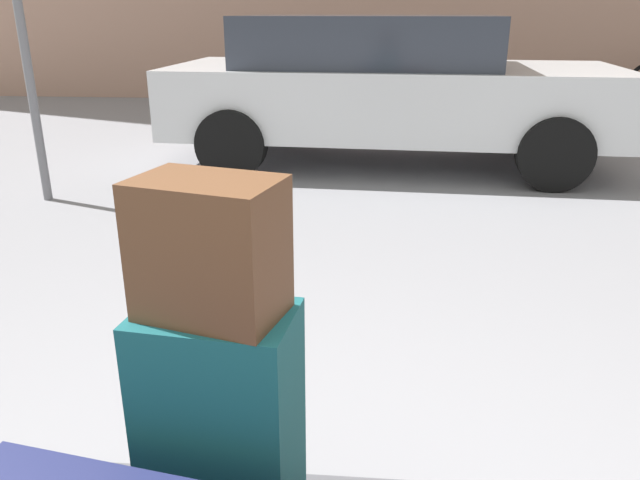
% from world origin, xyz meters
% --- Properties ---
extents(suitcase_teal_rear_right, '(0.35, 0.25, 0.56)m').
position_xyz_m(suitcase_teal_rear_right, '(-0.13, 0.19, 0.62)').
color(suitcase_teal_rear_right, '#144C51').
rests_on(suitcase_teal_rear_right, luggage_cart).
extents(duffel_bag_brown_topmost_pile, '(0.31, 0.25, 0.28)m').
position_xyz_m(duffel_bag_brown_topmost_pile, '(-0.13, 0.19, 1.04)').
color(duffel_bag_brown_topmost_pile, '#51331E').
rests_on(duffel_bag_brown_topmost_pile, suitcase_teal_rear_right).
extents(parked_car, '(4.39, 2.11, 1.42)m').
position_xyz_m(parked_car, '(0.30, 5.41, 0.76)').
color(parked_car, silver).
rests_on(parked_car, ground_plane).
extents(bollard_kerb_near, '(0.25, 0.25, 0.73)m').
position_xyz_m(bollard_kerb_near, '(2.06, 8.14, 0.37)').
color(bollard_kerb_near, '#72665B').
rests_on(bollard_kerb_near, ground_plane).
extents(bollard_kerb_mid, '(0.25, 0.25, 0.73)m').
position_xyz_m(bollard_kerb_mid, '(3.35, 8.14, 0.37)').
color(bollard_kerb_mid, '#72665B').
rests_on(bollard_kerb_mid, ground_plane).
extents(no_parking_sign, '(0.50, 0.11, 2.21)m').
position_xyz_m(no_parking_sign, '(-2.48, 3.83, 1.38)').
color(no_parking_sign, slate).
rests_on(no_parking_sign, ground_plane).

